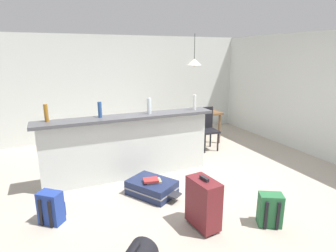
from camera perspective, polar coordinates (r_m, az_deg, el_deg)
The scene contains 17 objects.
ground_plane at distance 4.80m, azimuth 3.09°, elevation -11.32°, with size 13.00×13.00×0.05m, color #ADA393.
wall_back at distance 7.21m, azimuth -7.75°, elevation 8.04°, with size 6.60×0.10×2.50m, color silver.
wall_right at distance 6.54m, azimuth 26.77°, elevation 5.91°, with size 0.10×6.00×2.50m, color silver.
partition_half_wall at distance 4.74m, azimuth -7.93°, elevation -4.62°, with size 2.80×0.20×1.04m, color silver.
bar_countertop at distance 4.59m, azimuth -8.17°, elevation 1.81°, with size 2.96×0.40×0.05m, color #4C4C51.
bottle_amber at distance 4.50m, azimuth -23.77°, elevation 2.48°, with size 0.06×0.06×0.26m, color #9E661E.
bottle_blue at distance 4.53m, azimuth -13.83°, elevation 3.29°, with size 0.06×0.06×0.25m, color #284C89.
bottle_clear at distance 4.68m, azimuth -3.89°, elevation 4.15°, with size 0.07×0.07×0.26m, color silver.
bottle_white at distance 5.00m, azimuth 5.45°, elevation 4.86°, with size 0.06×0.06×0.27m, color silver.
dining_table at distance 6.61m, azimuth 5.44°, elevation 2.18°, with size 1.10×0.80×0.74m.
dining_chair_near_partition at distance 6.17m, azimuth 7.91°, elevation -0.07°, with size 0.41×0.41×0.93m.
pendant_lamp at distance 6.55m, azimuth 5.41°, elevation 12.98°, with size 0.34×0.34×0.73m.
suitcase_flat_navy at distance 4.31m, azimuth -3.32°, elevation -12.51°, with size 0.79×0.88×0.22m.
suitcase_upright_maroon at distance 3.50m, azimuth 7.28°, elevation -15.40°, with size 0.29×0.46×0.67m.
backpack_green at distance 3.80m, azimuth 20.17°, elevation -15.89°, with size 0.33×0.32×0.42m.
backpack_blue at distance 3.91m, azimuth -22.85°, elevation -15.24°, with size 0.34×0.34×0.42m.
book_stack at distance 4.21m, azimuth -3.28°, elevation -11.10°, with size 0.29×0.20×0.06m.
Camera 1 is at (-1.95, -3.84, 2.09)m, focal length 29.67 mm.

